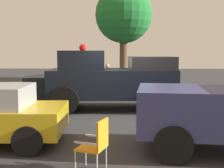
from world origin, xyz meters
name	(u,v)px	position (x,y,z in m)	size (l,w,h in m)	color
ground_plane	(120,113)	(0.00, 0.00, 0.00)	(60.00, 60.00, 0.00)	#333335
vintage_fire_truck	(106,79)	(0.72, 0.58, 1.20)	(2.62, 6.07, 2.59)	black
lawn_chair_near_truck	(154,118)	(-3.31, -0.87, 0.59)	(0.52, 0.53, 1.02)	#B7BABF
lawn_chair_by_car	(97,142)	(-5.33, 0.43, 0.59)	(0.63, 0.63, 1.02)	#B7BABF
lawn_chair_spare	(172,92)	(1.40, -2.16, 0.59)	(0.63, 0.63, 1.02)	#B7BABF
spectator_seated	(153,113)	(-3.18, -0.87, 0.70)	(0.55, 0.41, 1.29)	#383842
spectator_standing	(107,78)	(4.20, 0.70, 0.96)	(0.45, 0.58, 1.68)	#2D334C
oak_tree_left	(124,15)	(12.61, -0.20, 5.23)	(4.54, 4.54, 7.55)	brown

